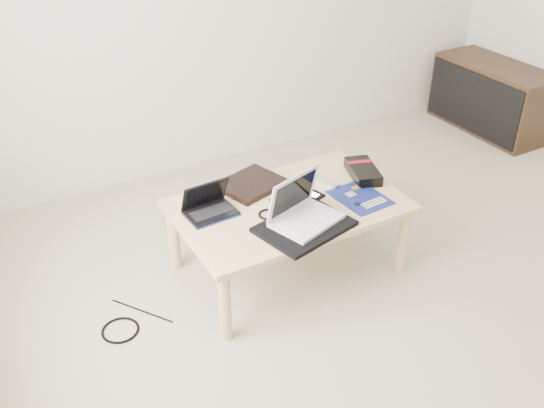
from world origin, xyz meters
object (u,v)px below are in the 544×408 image
coffee_table (289,212)px  white_laptop (302,211)px  media_cabinet (492,97)px  netbook (209,207)px  gpu_box (363,171)px

coffee_table → white_laptop: size_ratio=3.03×
coffee_table → media_cabinet: 2.35m
netbook → media_cabinet: bearing=13.9°
white_laptop → gpu_box: 0.56m
coffee_table → media_cabinet: bearing=18.8°
netbook → gpu_box: 0.86m
white_laptop → netbook: bearing=139.1°
coffee_table → white_laptop: (-0.04, -0.18, 0.11)m
media_cabinet → gpu_box: bearing=-157.8°
coffee_table → netbook: size_ratio=4.52×
coffee_table → gpu_box: (0.48, 0.04, 0.08)m
media_cabinet → coffee_table: bearing=-161.2°
coffee_table → netbook: bearing=163.3°
gpu_box → netbook: bearing=175.4°
coffee_table → media_cabinet: (2.22, 0.75, -0.10)m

